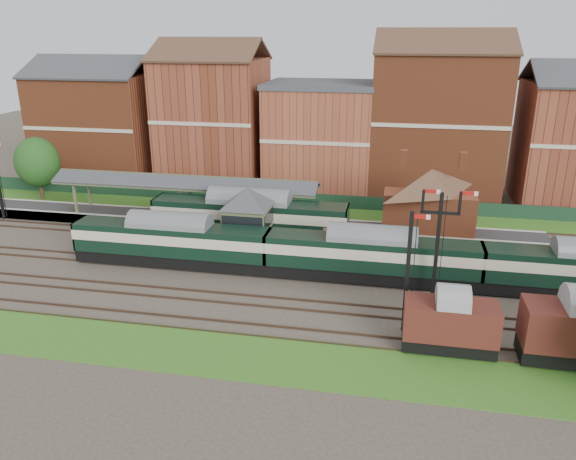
% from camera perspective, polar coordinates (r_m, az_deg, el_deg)
% --- Properties ---
extents(ground, '(160.00, 160.00, 0.00)m').
position_cam_1_polar(ground, '(44.50, -1.37, -4.44)').
color(ground, '#473D33').
rests_on(ground, ground).
extents(grass_back, '(90.00, 4.50, 0.06)m').
position_cam_1_polar(grass_back, '(59.18, 1.97, 1.84)').
color(grass_back, '#2D6619').
rests_on(grass_back, ground).
extents(grass_front, '(90.00, 5.00, 0.06)m').
position_cam_1_polar(grass_front, '(34.24, -5.80, -12.48)').
color(grass_front, '#2D6619').
rests_on(grass_front, ground).
extents(fence, '(90.00, 0.12, 1.50)m').
position_cam_1_polar(fence, '(60.85, 2.28, 3.05)').
color(fence, '#193823').
rests_on(fence, ground).
extents(platform, '(55.00, 3.40, 1.00)m').
position_cam_1_polar(platform, '(54.25, -4.32, 0.62)').
color(platform, '#2D2D2D').
rests_on(platform, ground).
extents(signal_box, '(5.40, 5.40, 6.00)m').
position_cam_1_polar(signal_box, '(46.94, -4.12, 1.02)').
color(signal_box, '#5B684A').
rests_on(signal_box, ground).
extents(brick_hut, '(3.20, 2.64, 2.94)m').
position_cam_1_polar(brick_hut, '(46.28, 5.55, -1.94)').
color(brick_hut, brown).
rests_on(brick_hut, ground).
extents(station_building, '(8.10, 8.10, 5.90)m').
position_cam_1_polar(station_building, '(51.47, 14.19, 3.04)').
color(station_building, brown).
rests_on(station_building, platform).
extents(canopy, '(26.00, 3.89, 4.08)m').
position_cam_1_polar(canopy, '(54.93, -10.50, 5.04)').
color(canopy, '#4B5333').
rests_on(canopy, platform).
extents(semaphore_bracket, '(3.60, 0.25, 8.18)m').
position_cam_1_polar(semaphore_bracket, '(39.65, 15.02, -1.01)').
color(semaphore_bracket, black).
rests_on(semaphore_bracket, ground).
extents(semaphore_siding, '(1.23, 0.25, 8.00)m').
position_cam_1_polar(semaphore_siding, '(35.53, 12.09, -4.05)').
color(semaphore_siding, black).
rests_on(semaphore_siding, ground).
extents(town_backdrop, '(69.00, 10.00, 16.00)m').
position_cam_1_polar(town_backdrop, '(66.19, 3.16, 9.97)').
color(town_backdrop, brown).
rests_on(town_backdrop, ground).
extents(dmu_train, '(48.03, 2.53, 3.69)m').
position_cam_1_polar(dmu_train, '(42.76, 8.45, -2.52)').
color(dmu_train, black).
rests_on(dmu_train, ground).
extents(platform_railcar, '(17.62, 2.78, 4.06)m').
position_cam_1_polar(platform_railcar, '(50.35, -3.90, 1.36)').
color(platform_railcar, black).
rests_on(platform_railcar, ground).
extents(goods_van_a, '(5.44, 2.36, 3.30)m').
position_cam_1_polar(goods_van_a, '(34.90, 16.16, -9.02)').
color(goods_van_a, black).
rests_on(goods_van_a, ground).
extents(tree_back, '(4.83, 4.83, 7.06)m').
position_cam_1_polar(tree_back, '(68.66, -24.12, 6.30)').
color(tree_back, '#382619').
rests_on(tree_back, ground).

